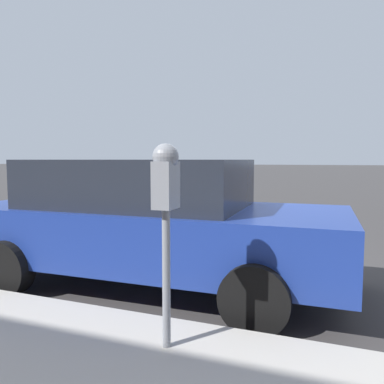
{
  "coord_description": "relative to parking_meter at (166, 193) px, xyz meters",
  "views": [
    {
      "loc": [
        -5.11,
        -1.76,
        1.55
      ],
      "look_at": [
        -2.28,
        -0.69,
        1.28
      ],
      "focal_mm": 35.0,
      "sensor_mm": 36.0,
      "label": 1
    }
  ],
  "objects": [
    {
      "name": "ground_plane",
      "position": [
        2.67,
        0.64,
        -1.31
      ],
      "size": [
        220.0,
        220.0,
        0.0
      ],
      "primitive_type": "plane",
      "color": "#3D3A3A"
    },
    {
      "name": "parking_meter",
      "position": [
        0.0,
        0.0,
        0.0
      ],
      "size": [
        0.21,
        0.19,
        1.5
      ],
      "color": "gray",
      "rests_on": "sidewalk"
    },
    {
      "name": "car_blue",
      "position": [
        1.62,
        0.98,
        -0.5
      ],
      "size": [
        2.09,
        4.59,
        1.55
      ],
      "rotation": [
        0.0,
        0.0,
        3.17
      ],
      "color": "navy",
      "rests_on": "ground_plane"
    }
  ]
}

